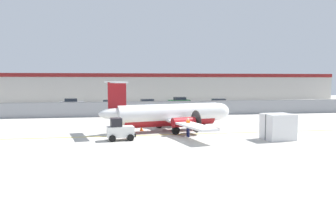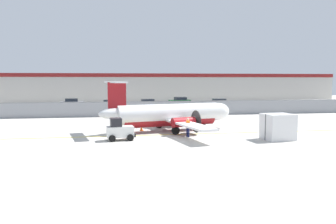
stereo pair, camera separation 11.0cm
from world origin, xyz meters
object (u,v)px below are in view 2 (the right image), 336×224
Objects in this scene: parked_car_0 at (72,103)px; parked_car_1 at (110,104)px; ground_crew_worker at (188,126)px; parked_car_2 at (147,104)px; traffic_cone_near_right at (178,128)px; traffic_cone_near_left at (142,128)px; cargo_container at (278,127)px; parked_car_3 at (180,101)px; baggage_tug at (120,130)px; commuter_airplane at (172,115)px; parked_car_4 at (220,103)px.

parked_car_0 is 8.85m from parked_car_1.
parked_car_2 is (-0.72, 29.56, -0.06)m from ground_crew_worker.
parked_car_2 is (-0.41, 26.36, 0.58)m from traffic_cone_near_right.
traffic_cone_near_left is 0.15× the size of parked_car_1.
cargo_container reaches higher than parked_car_3.
parked_car_3 reaches higher than traffic_cone_near_right.
baggage_tug is at bearing -146.25° from traffic_cone_near_right.
parked_car_0 is at bearing 101.03° from commuter_airplane.
parked_car_2 is (-7.97, 32.06, -0.21)m from cargo_container.
commuter_airplane is at bearing -118.45° from parked_car_4.
cargo_container is 0.59× the size of parked_car_3.
parked_car_3 is at bearing -1.83° from parked_car_0.
parked_car_0 is 1.00× the size of parked_car_1.
traffic_cone_near_right is (0.49, -0.51, -1.29)m from commuter_airplane.
traffic_cone_near_right is 26.11m from parked_car_1.
cargo_container is 0.62× the size of parked_car_4.
commuter_airplane is 6.52× the size of baggage_tug.
ground_crew_worker is at bearing 110.95° from parked_car_1.
ground_crew_worker is 36.72m from parked_car_0.
baggage_tug is at bearing -82.83° from parked_car_0.
traffic_cone_near_right is 0.15× the size of parked_car_3.
parked_car_4 reaches higher than traffic_cone_near_right.
cargo_container reaches higher than baggage_tug.
commuter_airplane is 25.87m from parked_car_2.
baggage_tug is 0.94× the size of cargo_container.
baggage_tug reaches higher than parked_car_2.
parked_car_0 is (-13.77, 30.71, 0.58)m from traffic_cone_near_right.
parked_car_1 and parked_car_3 have the same top height.
parked_car_1 reaches higher than traffic_cone_near_right.
parked_car_4 is at bearing 50.78° from baggage_tug.
cargo_container is (13.28, -1.88, 0.24)m from baggage_tug.
parked_car_4 is at bearing 56.57° from traffic_cone_near_left.
commuter_airplane is at bearing 85.86° from parked_car_2.
cargo_container reaches higher than parked_car_2.
commuter_airplane is 24.94× the size of traffic_cone_near_left.
parked_car_1 reaches higher than traffic_cone_near_left.
parked_car_2 is at bearing 72.92° from baggage_tug.
parked_car_1 is 15.25m from parked_car_3.
cargo_container is at bearing 83.84° from parked_car_3.
ground_crew_worker is at bearing -90.58° from commuter_airplane.
baggage_tug is at bearing 161.03° from ground_crew_worker.
ground_crew_worker is (0.80, -3.71, -0.65)m from commuter_airplane.
commuter_airplane reaches higher than parked_car_2.
cargo_container is at bearing 99.99° from parked_car_2.
baggage_tug is 6.06m from ground_crew_worker.
commuter_airplane reaches higher than ground_crew_worker.
baggage_tug reaches higher than parked_car_1.
cargo_container is at bearing -100.06° from parked_car_4.
ground_crew_worker is 5.70m from traffic_cone_near_left.
parked_car_3 is (7.18, 31.68, -0.71)m from commuter_airplane.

